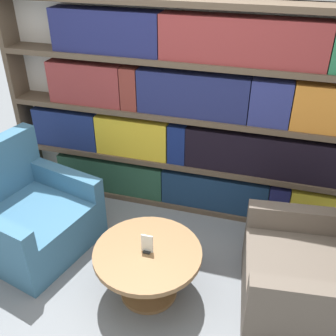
% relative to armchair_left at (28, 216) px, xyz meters
% --- Properties ---
extents(ground_plane, '(14.00, 14.00, 0.00)m').
position_rel_armchair_left_xyz_m(ground_plane, '(1.09, -0.32, -0.29)').
color(ground_plane, slate).
extents(bookshelf, '(3.33, 0.30, 1.96)m').
position_rel_armchair_left_xyz_m(bookshelf, '(1.17, 0.98, 0.66)').
color(bookshelf, silver).
rests_on(bookshelf, ground_plane).
extents(armchair_left, '(1.07, 1.09, 0.92)m').
position_rel_armchair_left_xyz_m(armchair_left, '(0.00, 0.00, 0.00)').
color(armchair_left, '#386684').
rests_on(armchair_left, ground_plane).
extents(armchair_right, '(0.97, 1.00, 0.92)m').
position_rel_armchair_left_xyz_m(armchair_right, '(2.37, -0.01, 0.00)').
color(armchair_right, brown).
rests_on(armchair_right, ground_plane).
extents(coffee_table, '(0.80, 0.80, 0.43)m').
position_rel_armchair_left_xyz_m(coffee_table, '(1.18, -0.24, 0.01)').
color(coffee_table, brown).
rests_on(coffee_table, ground_plane).
extents(table_sign, '(0.09, 0.06, 0.15)m').
position_rel_armchair_left_xyz_m(table_sign, '(1.18, -0.24, 0.20)').
color(table_sign, black).
rests_on(table_sign, coffee_table).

